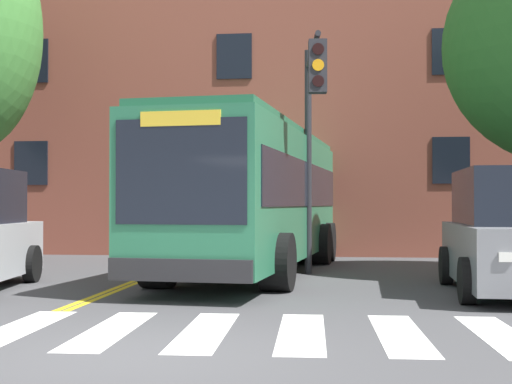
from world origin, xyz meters
name	(u,v)px	position (x,y,z in m)	size (l,w,h in m)	color
ground_plane	(133,354)	(0.00, 0.00, 0.00)	(120.00, 120.00, 0.00)	#424244
crosswalk	(205,331)	(0.52, 1.41, 0.00)	(10.36, 3.19, 0.01)	white
lane_line_yellow_inner	(206,253)	(-2.02, 15.41, 0.00)	(0.12, 36.00, 0.01)	gold
lane_line_yellow_outer	(211,253)	(-1.86, 15.41, 0.00)	(0.12, 36.00, 0.01)	gold
city_bus	(257,196)	(0.32, 9.24, 1.80)	(3.74, 11.53, 3.35)	#28704C
traffic_light_overhead	(312,115)	(1.67, 7.66, 3.50)	(0.55, 3.34, 5.17)	#28282D
building_facade	(253,93)	(-0.93, 19.28, 5.84)	(32.73, 10.09, 11.67)	brown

